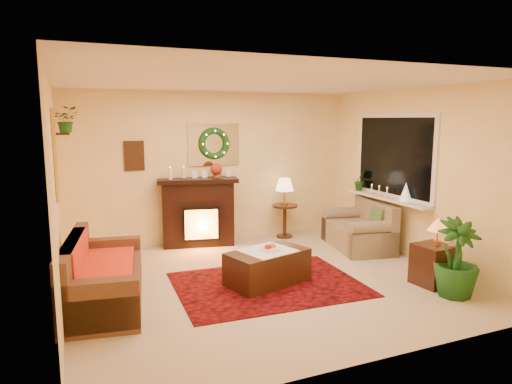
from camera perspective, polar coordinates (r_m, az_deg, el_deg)
name	(u,v)px	position (r m, az deg, el deg)	size (l,w,h in m)	color
floor	(266,281)	(6.22, 1.27, -11.01)	(5.00, 5.00, 0.00)	beige
ceiling	(267,82)	(5.86, 1.37, 13.64)	(5.00, 5.00, 0.00)	white
wall_back	(214,168)	(7.99, -5.29, 3.05)	(5.00, 5.00, 0.00)	#EFD88C
wall_front	(375,219)	(3.98, 14.67, -3.33)	(5.00, 5.00, 0.00)	#EFD88C
wall_left	(56,197)	(5.39, -23.72, -0.60)	(4.50, 4.50, 0.00)	#EFD88C
wall_right	(418,175)	(7.28, 19.61, 1.97)	(4.50, 4.50, 0.00)	#EFD88C
area_rug	(268,284)	(6.07, 1.51, -11.46)	(2.35, 1.77, 0.01)	#5B130A
sofa	(104,267)	(5.66, -18.43, -8.94)	(0.81, 1.83, 0.79)	#3F1F16
red_throw	(100,261)	(5.83, -18.90, -8.18)	(0.76, 1.24, 0.02)	red
fireplace	(198,214)	(7.80, -7.26, -2.70)	(1.18, 0.38, 1.09)	black
poinsettia	(216,169)	(7.74, -4.99, 2.86)	(0.20, 0.20, 0.20)	#A42618
mantel_candle_a	(170,174)	(7.55, -10.66, 2.28)	(0.06, 0.06, 0.19)	silver
mantel_candle_b	(184,173)	(7.65, -9.02, 2.41)	(0.06, 0.06, 0.18)	white
mantel_mirror	(214,145)	(7.94, -5.29, 5.91)	(0.92, 0.02, 0.72)	white
wreath	(215,144)	(7.90, -5.21, 6.04)	(0.55, 0.55, 0.11)	#194719
wall_art	(134,156)	(7.65, -14.99, 4.40)	(0.32, 0.03, 0.48)	#381E11
gold_mirror	(56,154)	(5.64, -23.77, 4.40)	(0.03, 0.84, 1.00)	gold
hanging_plant	(67,132)	(6.38, -22.55, 6.92)	(0.33, 0.28, 0.36)	#194719
loveseat	(358,223)	(7.81, 12.62, -3.82)	(0.78, 1.35, 0.78)	tan
window_frame	(394,156)	(7.66, 16.86, 4.32)	(0.03, 1.86, 1.36)	white
window_glass	(393,156)	(7.65, 16.77, 4.32)	(0.02, 1.70, 1.22)	black
window_sill	(387,198)	(7.67, 16.02, -0.76)	(0.22, 1.86, 0.04)	white
mini_tree	(406,192)	(7.35, 18.21, 0.06)	(0.18, 0.18, 0.27)	white
sill_plant	(360,180)	(8.21, 12.88, 1.51)	(0.26, 0.21, 0.47)	#0E3712
side_table_round	(285,220)	(8.33, 3.61, -3.47)	(0.46, 0.46, 0.60)	black
lamp_cream	(284,190)	(8.19, 3.58, 0.26)	(0.33, 0.33, 0.50)	#FFE5AB
end_table_square	(433,265)	(6.42, 21.26, -8.44)	(0.43, 0.43, 0.53)	#4C1E10
lamp_tiffany	(438,229)	(6.30, 21.77, -4.33)	(0.27, 0.27, 0.39)	gold
coffee_table	(267,268)	(6.05, 1.44, -9.48)	(1.05, 0.58, 0.44)	#37140D
fruit_bowl	(271,250)	(5.98, 1.84, -7.28)	(0.27, 0.27, 0.06)	white
floor_palm	(456,260)	(6.07, 23.73, -7.83)	(1.61, 1.61, 2.87)	#103A15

